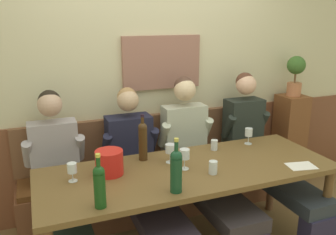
{
  "coord_description": "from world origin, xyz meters",
  "views": [
    {
      "loc": [
        -1.05,
        -2.13,
        1.87
      ],
      "look_at": [
        -0.04,
        0.44,
        1.07
      ],
      "focal_mm": 38.0,
      "sensor_mm": 36.0,
      "label": 1
    }
  ],
  "objects_px": {
    "wine_glass_mid_left": "(72,169)",
    "water_tumbler_left": "(213,167)",
    "wine_bottle_amber_mid": "(176,170)",
    "wine_glass_near_bucket": "(249,133)",
    "dining_table": "(189,178)",
    "wine_bottle_clear_water": "(99,185)",
    "wine_glass_mid_right": "(170,149)",
    "person_center_left_seat": "(141,174)",
    "wine_bottle_green_tall": "(143,140)",
    "ice_bucket": "(109,162)",
    "person_center_right_seat": "(60,188)",
    "wall_bench": "(158,185)",
    "wine_glass_center_front": "(185,155)",
    "water_tumbler_center": "(214,145)",
    "person_left_seat": "(201,162)",
    "person_right_seat": "(262,150)",
    "potted_plant": "(296,73)"
  },
  "relations": [
    {
      "from": "person_center_left_seat",
      "to": "wine_glass_near_bucket",
      "type": "height_order",
      "value": "person_center_left_seat"
    },
    {
      "from": "wall_bench",
      "to": "wine_bottle_green_tall",
      "type": "bearing_deg",
      "value": -122.34
    },
    {
      "from": "person_center_left_seat",
      "to": "wine_glass_mid_left",
      "type": "bearing_deg",
      "value": -157.25
    },
    {
      "from": "wall_bench",
      "to": "water_tumbler_left",
      "type": "bearing_deg",
      "value": -82.04
    },
    {
      "from": "person_center_left_seat",
      "to": "potted_plant",
      "type": "height_order",
      "value": "potted_plant"
    },
    {
      "from": "person_center_left_seat",
      "to": "wine_glass_center_front",
      "type": "bearing_deg",
      "value": -54.7
    },
    {
      "from": "person_right_seat",
      "to": "water_tumbler_center",
      "type": "xyz_separation_m",
      "value": [
        -0.57,
        -0.09,
        0.16
      ]
    },
    {
      "from": "person_center_right_seat",
      "to": "wine_glass_mid_right",
      "type": "distance_m",
      "value": 0.88
    },
    {
      "from": "wine_glass_mid_right",
      "to": "wine_glass_mid_left",
      "type": "relative_size",
      "value": 1.13
    },
    {
      "from": "wine_glass_center_front",
      "to": "wine_glass_mid_left",
      "type": "xyz_separation_m",
      "value": [
        -0.8,
        0.1,
        -0.02
      ]
    },
    {
      "from": "wine_bottle_clear_water",
      "to": "potted_plant",
      "type": "height_order",
      "value": "potted_plant"
    },
    {
      "from": "dining_table",
      "to": "ice_bucket",
      "type": "bearing_deg",
      "value": 168.36
    },
    {
      "from": "person_center_left_seat",
      "to": "person_left_seat",
      "type": "bearing_deg",
      "value": -0.05
    },
    {
      "from": "dining_table",
      "to": "wine_bottle_amber_mid",
      "type": "bearing_deg",
      "value": -127.66
    },
    {
      "from": "ice_bucket",
      "to": "wine_glass_mid_right",
      "type": "bearing_deg",
      "value": 3.98
    },
    {
      "from": "potted_plant",
      "to": "wine_glass_mid_left",
      "type": "bearing_deg",
      "value": -164.85
    },
    {
      "from": "water_tumbler_center",
      "to": "person_center_right_seat",
      "type": "bearing_deg",
      "value": 177.65
    },
    {
      "from": "wine_bottle_amber_mid",
      "to": "wine_glass_mid_left",
      "type": "bearing_deg",
      "value": 146.66
    },
    {
      "from": "person_left_seat",
      "to": "ice_bucket",
      "type": "height_order",
      "value": "person_left_seat"
    },
    {
      "from": "wine_bottle_clear_water",
      "to": "water_tumbler_center",
      "type": "relative_size",
      "value": 3.92
    },
    {
      "from": "person_center_right_seat",
      "to": "water_tumbler_left",
      "type": "distance_m",
      "value": 1.16
    },
    {
      "from": "wine_bottle_clear_water",
      "to": "wine_glass_mid_right",
      "type": "bearing_deg",
      "value": 36.44
    },
    {
      "from": "wine_bottle_green_tall",
      "to": "person_center_left_seat",
      "type": "bearing_deg",
      "value": 93.22
    },
    {
      "from": "dining_table",
      "to": "potted_plant",
      "type": "height_order",
      "value": "potted_plant"
    },
    {
      "from": "dining_table",
      "to": "wine_glass_mid_left",
      "type": "distance_m",
      "value": 0.87
    },
    {
      "from": "ice_bucket",
      "to": "wine_glass_near_bucket",
      "type": "bearing_deg",
      "value": 7.41
    },
    {
      "from": "dining_table",
      "to": "wine_glass_mid_right",
      "type": "relative_size",
      "value": 14.82
    },
    {
      "from": "person_center_left_seat",
      "to": "ice_bucket",
      "type": "bearing_deg",
      "value": -144.54
    },
    {
      "from": "wine_glass_mid_right",
      "to": "water_tumbler_left",
      "type": "relative_size",
      "value": 1.57
    },
    {
      "from": "wine_bottle_amber_mid",
      "to": "wine_glass_near_bucket",
      "type": "height_order",
      "value": "wine_bottle_amber_mid"
    },
    {
      "from": "dining_table",
      "to": "wine_bottle_clear_water",
      "type": "bearing_deg",
      "value": -156.58
    },
    {
      "from": "wine_glass_mid_left",
      "to": "water_tumbler_left",
      "type": "relative_size",
      "value": 1.39
    },
    {
      "from": "wine_glass_mid_left",
      "to": "water_tumbler_left",
      "type": "bearing_deg",
      "value": -14.3
    },
    {
      "from": "ice_bucket",
      "to": "wine_bottle_green_tall",
      "type": "height_order",
      "value": "wine_bottle_green_tall"
    },
    {
      "from": "wine_glass_near_bucket",
      "to": "water_tumbler_center",
      "type": "xyz_separation_m",
      "value": [
        -0.35,
        -0.02,
        -0.06
      ]
    },
    {
      "from": "wine_glass_mid_right",
      "to": "water_tumbler_left",
      "type": "distance_m",
      "value": 0.38
    },
    {
      "from": "wine_glass_center_front",
      "to": "water_tumbler_left",
      "type": "distance_m",
      "value": 0.23
    },
    {
      "from": "wine_bottle_clear_water",
      "to": "water_tumbler_center",
      "type": "bearing_deg",
      "value": 28.31
    },
    {
      "from": "person_left_seat",
      "to": "wine_bottle_amber_mid",
      "type": "bearing_deg",
      "value": -128.04
    },
    {
      "from": "person_center_right_seat",
      "to": "ice_bucket",
      "type": "height_order",
      "value": "person_center_right_seat"
    },
    {
      "from": "wine_glass_center_front",
      "to": "person_right_seat",
      "type": "bearing_deg",
      "value": 20.23
    },
    {
      "from": "wine_bottle_amber_mid",
      "to": "water_tumbler_left",
      "type": "xyz_separation_m",
      "value": [
        0.35,
        0.15,
        -0.11
      ]
    },
    {
      "from": "wine_bottle_clear_water",
      "to": "water_tumbler_left",
      "type": "relative_size",
      "value": 3.56
    },
    {
      "from": "wall_bench",
      "to": "ice_bucket",
      "type": "distance_m",
      "value": 1.01
    },
    {
      "from": "wine_glass_near_bucket",
      "to": "water_tumbler_center",
      "type": "relative_size",
      "value": 1.66
    },
    {
      "from": "person_left_seat",
      "to": "person_right_seat",
      "type": "height_order",
      "value": "same"
    },
    {
      "from": "person_right_seat",
      "to": "wine_glass_mid_left",
      "type": "bearing_deg",
      "value": -171.66
    },
    {
      "from": "wine_bottle_clear_water",
      "to": "wine_bottle_amber_mid",
      "type": "xyz_separation_m",
      "value": [
        0.5,
        0.01,
        0.01
      ]
    },
    {
      "from": "wine_bottle_amber_mid",
      "to": "water_tumbler_left",
      "type": "relative_size",
      "value": 3.83
    },
    {
      "from": "person_right_seat",
      "to": "wine_glass_center_front",
      "type": "distance_m",
      "value": 1.05
    }
  ]
}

